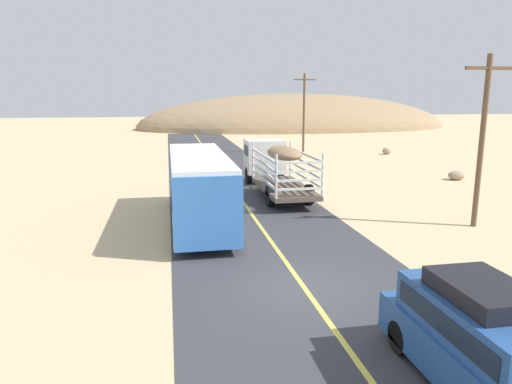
% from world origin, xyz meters
% --- Properties ---
extents(ground_plane, '(240.00, 240.00, 0.00)m').
position_xyz_m(ground_plane, '(0.00, 0.00, 0.00)').
color(ground_plane, '#CCB284').
extents(road_surface, '(8.00, 120.00, 0.02)m').
position_xyz_m(road_surface, '(0.00, 0.00, 0.01)').
color(road_surface, '#38383D').
rests_on(road_surface, ground).
extents(road_centre_line, '(0.16, 117.60, 0.00)m').
position_xyz_m(road_centre_line, '(0.00, 0.00, 0.02)').
color(road_centre_line, '#D8CC4C').
rests_on(road_centre_line, road_surface).
extents(suv_near, '(1.90, 4.62, 2.29)m').
position_xyz_m(suv_near, '(1.93, -5.66, 1.15)').
color(suv_near, '#264C8C').
rests_on(suv_near, road_surface).
extents(livestock_truck, '(2.53, 9.70, 3.02)m').
position_xyz_m(livestock_truck, '(2.36, 15.01, 1.79)').
color(livestock_truck, silver).
rests_on(livestock_truck, road_surface).
extents(bus, '(2.54, 10.00, 3.21)m').
position_xyz_m(bus, '(-2.66, 7.75, 1.75)').
color(bus, '#3872C6').
rests_on(bus, road_surface).
extents(power_pole_near, '(2.20, 0.24, 7.57)m').
position_xyz_m(power_pole_near, '(9.57, 5.04, 4.07)').
color(power_pole_near, brown).
rests_on(power_pole_near, ground).
extents(power_pole_mid, '(2.20, 0.24, 7.98)m').
position_xyz_m(power_pole_mid, '(9.57, 32.37, 4.28)').
color(power_pole_mid, brown).
rests_on(power_pole_mid, ground).
extents(boulder_near_shoulder, '(1.20, 0.93, 0.65)m').
position_xyz_m(boulder_near_shoulder, '(15.89, 15.80, 0.32)').
color(boulder_near_shoulder, gray).
rests_on(boulder_near_shoulder, ground).
extents(boulder_mid_field, '(0.87, 0.73, 0.69)m').
position_xyz_m(boulder_mid_field, '(17.68, 30.17, 0.35)').
color(boulder_mid_field, gray).
rests_on(boulder_mid_field, ground).
extents(distant_hill, '(57.10, 27.93, 12.38)m').
position_xyz_m(distant_hill, '(18.97, 69.68, 0.00)').
color(distant_hill, '#997C5A').
rests_on(distant_hill, ground).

